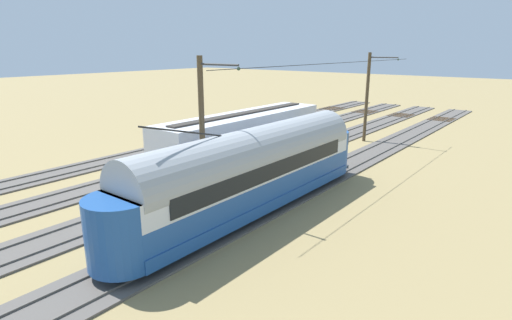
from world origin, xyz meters
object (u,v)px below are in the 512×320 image
Objects in this scene: vintage_streetcar at (254,169)px; catenary_pole_mid_near at (203,132)px; catenary_pole_foreground at (368,96)px; boxcar_adjacent at (244,141)px.

catenary_pole_mid_near is (2.37, 1.05, 1.73)m from vintage_streetcar.
vintage_streetcar is 2.30× the size of catenary_pole_mid_near.
catenary_pole_foreground reaches higher than vintage_streetcar.
vintage_streetcar is 2.30× the size of catenary_pole_foreground.
vintage_streetcar is 3.12m from catenary_pole_mid_near.
catenary_pole_foreground reaches higher than boxcar_adjacent.
boxcar_adjacent is at bearing 80.60° from catenary_pole_foreground.
vintage_streetcar is at bearing -156.18° from catenary_pole_mid_near.
catenary_pole_foreground is 19.92m from catenary_pole_mid_near.
vintage_streetcar is 1.31× the size of boxcar_adjacent.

